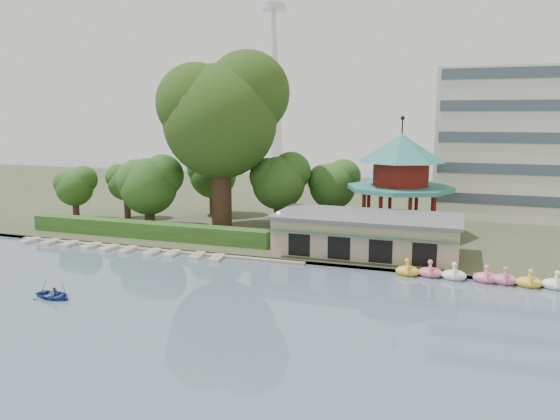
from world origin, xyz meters
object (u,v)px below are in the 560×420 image
at_px(dock, 154,249).
at_px(pavilion, 401,174).
at_px(boathouse, 367,233).
at_px(big_tree, 222,112).
at_px(rowboat_with_passengers, 54,292).

relative_size(dock, pavilion, 2.52).
height_order(boathouse, big_tree, big_tree).
bearing_deg(pavilion, big_tree, -169.71).
height_order(dock, boathouse, boathouse).
relative_size(big_tree, rowboat_with_passengers, 4.35).
distance_m(pavilion, rowboat_with_passengers, 39.25).
height_order(dock, pavilion, pavilion).
bearing_deg(boathouse, dock, -167.76).
bearing_deg(dock, pavilion, 31.66).
distance_m(dock, boathouse, 22.62).
height_order(pavilion, rowboat_with_passengers, pavilion).
relative_size(boathouse, big_tree, 0.86).
bearing_deg(dock, big_tree, 73.88).
bearing_deg(big_tree, boathouse, -18.37).
bearing_deg(big_tree, dock, -106.12).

